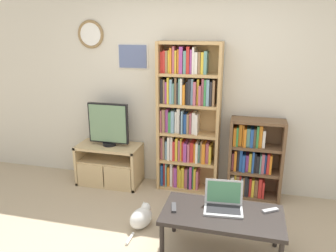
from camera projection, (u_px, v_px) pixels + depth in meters
wall_back at (189, 91)px, 4.24m from camera, size 7.14×0.09×2.60m
tv_stand at (109, 164)px, 4.52m from camera, size 0.86×0.44×0.56m
television at (108, 125)px, 4.37m from camera, size 0.55×0.18×0.58m
bookshelf_tall at (186, 119)px, 4.19m from camera, size 0.79×0.27×1.94m
bookshelf_short at (252, 160)px, 4.12m from camera, size 0.65×0.29×1.03m
coffee_table at (222, 217)px, 3.05m from camera, size 1.12×0.58×0.44m
laptop at (223, 202)px, 3.10m from camera, size 0.38×0.31×0.25m
remote_near_laptop at (174, 207)px, 3.11m from camera, size 0.08×0.17×0.02m
remote_far_from_laptop at (270, 210)px, 3.06m from camera, size 0.16×0.12×0.02m
cat at (142, 217)px, 3.56m from camera, size 0.30×0.51×0.27m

